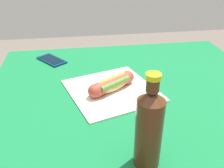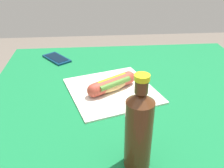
{
  "view_description": "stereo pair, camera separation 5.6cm",
  "coord_description": "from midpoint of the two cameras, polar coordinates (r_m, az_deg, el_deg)",
  "views": [
    {
      "loc": [
        0.2,
        0.78,
        1.25
      ],
      "look_at": [
        0.08,
        -0.02,
        0.8
      ],
      "focal_mm": 41.17,
      "sensor_mm": 36.0,
      "label": 1
    },
    {
      "loc": [
        0.15,
        0.79,
        1.25
      ],
      "look_at": [
        0.08,
        -0.02,
        0.8
      ],
      "focal_mm": 41.17,
      "sensor_mm": 36.0,
      "label": 2
    }
  ],
  "objects": [
    {
      "name": "soda_bottle",
      "position": [
        0.6,
        5.55,
        -9.67
      ],
      "size": [
        0.06,
        0.06,
        0.25
      ],
      "color": "#4C2814",
      "rests_on": "dining_table"
    },
    {
      "name": "paper_wrapper",
      "position": [
        0.94,
        -1.7,
        -1.47
      ],
      "size": [
        0.37,
        0.37,
        0.01
      ],
      "primitive_type": "cube",
      "rotation": [
        0.0,
        0.0,
        0.3
      ],
      "color": "silver",
      "rests_on": "dining_table"
    },
    {
      "name": "hot_dog",
      "position": [
        0.92,
        -1.69,
        -0.02
      ],
      "size": [
        0.18,
        0.13,
        0.05
      ],
      "color": "tan",
      "rests_on": "paper_wrapper"
    },
    {
      "name": "dining_table",
      "position": [
        1.02,
        3.02,
        -8.57
      ],
      "size": [
        1.06,
        0.96,
        0.77
      ],
      "color": "brown",
      "rests_on": "ground"
    },
    {
      "name": "cell_phone",
      "position": [
        1.22,
        -14.54,
        5.16
      ],
      "size": [
        0.14,
        0.16,
        0.01
      ],
      "color": "#0A2D4C",
      "rests_on": "dining_table"
    }
  ]
}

